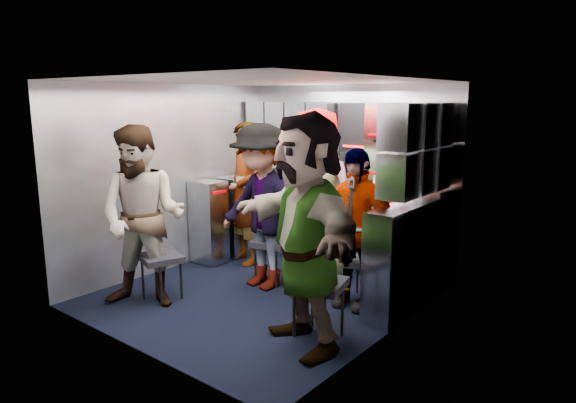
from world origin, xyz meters
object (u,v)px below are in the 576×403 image
Objects in this scene: jump_seat_near_left at (161,260)px; attendant_standing at (245,194)px; jump_seat_near_right at (318,287)px; attendant_arc_e at (306,233)px; attendant_arc_c at (316,197)px; jump_seat_mid_left at (273,245)px; jump_seat_mid_right at (363,264)px; attendant_arc_b at (261,207)px; jump_seat_center at (325,241)px; attendant_arc_d at (355,229)px; attendant_arc_a at (143,218)px.

attendant_standing is at bearing 96.57° from jump_seat_near_left.
attendant_arc_e is (-0.00, -0.18, 0.50)m from jump_seat_near_right.
attendant_arc_c is (-0.80, 1.07, 0.49)m from jump_seat_near_right.
attendant_arc_e is (1.13, -0.94, 0.51)m from jump_seat_mid_left.
jump_seat_mid_right is 1.17m from attendant_arc_b.
attendant_arc_e reaches higher than jump_seat_mid_left.
jump_seat_near_left is 0.29× the size of attendant_standing.
jump_seat_mid_right is at bearing 121.50° from attendant_arc_e.
attendant_arc_c reaches higher than jump_seat_center.
attendant_arc_e is (0.80, -1.43, 0.52)m from jump_seat_center.
jump_seat_near_right is 0.30× the size of attendant_standing.
jump_seat_mid_left is 1.07m from attendant_arc_d.
attendant_arc_b is (-1.13, 0.58, 0.42)m from jump_seat_near_right.
jump_seat_center reaches higher than jump_seat_mid_right.
attendant_arc_a reaches higher than jump_seat_mid_right.
jump_seat_near_left is 0.28× the size of attendant_arc_a.
attendant_arc_b is 1.13× the size of attendant_arc_d.
attendant_standing is (-1.02, -0.17, 0.43)m from jump_seat_center.
jump_seat_mid_right is 1.78m from attendant_standing.
jump_seat_near_right is at bearing 115.39° from attendant_arc_e.
jump_seat_mid_left is 1.04× the size of jump_seat_center.
jump_seat_near_left is 1.77m from jump_seat_center.
jump_seat_near_right reaches higher than jump_seat_center.
jump_seat_mid_left is at bearing 35.78° from attendant_arc_a.
jump_seat_mid_right is at bearing 38.07° from jump_seat_near_left.
jump_seat_center is 0.27× the size of attendant_arc_b.
jump_seat_mid_right is at bearing 8.84° from jump_seat_mid_left.
jump_seat_mid_left is 1.56m from attendant_arc_e.
attendant_arc_d reaches higher than jump_seat_mid_left.
jump_seat_near_right reaches higher than jump_seat_mid_right.
jump_seat_near_left is 1.18m from jump_seat_mid_left.
attendant_arc_a is 1.18m from attendant_arc_b.
attendant_standing is at bearing -170.35° from jump_seat_center.
attendant_standing is at bearing 64.98° from attendant_arc_a.
jump_seat_near_right is (0.12, -0.92, 0.06)m from jump_seat_mid_right.
jump_seat_center is at bearing 144.70° from attendant_arc_e.
jump_seat_mid_left is 0.47m from attendant_arc_b.
jump_seat_near_right is at bearing -82.72° from jump_seat_mid_right.
jump_seat_center is at bearing 80.87° from attendant_arc_c.
attendant_arc_d is (1.55, 1.03, 0.35)m from jump_seat_near_left.
jump_seat_mid_left is at bearing -2.58° from attendant_standing.
attendant_arc_a reaches higher than attendant_standing.
attendant_arc_a is 1.69m from attendant_arc_e.
attendant_arc_c is at bearing 57.59° from jump_seat_near_left.
attendant_arc_e is at bearing -83.82° from attendant_arc_d.
jump_seat_center is 1.72m from attendant_arc_e.
jump_seat_mid_left is (0.53, 1.05, 0.01)m from jump_seat_near_left.
jump_seat_near_left is 1.44m from attendant_standing.
jump_seat_mid_right is 0.24× the size of attendant_arc_c.
jump_seat_mid_right is 0.93m from jump_seat_near_right.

